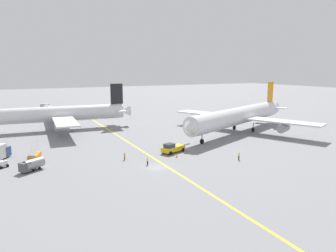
{
  "coord_description": "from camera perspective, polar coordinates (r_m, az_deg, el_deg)",
  "views": [
    {
      "loc": [
        -28.11,
        -57.98,
        20.23
      ],
      "look_at": [
        14.51,
        22.59,
        4.0
      ],
      "focal_mm": 34.37,
      "sensor_mm": 36.0,
      "label": 1
    }
  ],
  "objects": [
    {
      "name": "ground_plane",
      "position": [
        67.53,
        -1.94,
        -7.34
      ],
      "size": [
        600.0,
        600.0,
        0.0
      ],
      "primitive_type": "plane",
      "color": "gray"
    },
    {
      "name": "taxiway_stripe",
      "position": [
        77.23,
        -3.55,
        -5.11
      ],
      "size": [
        5.23,
        119.93,
        0.01
      ],
      "primitive_type": "cube",
      "rotation": [
        0.0,
        0.0,
        -0.04
      ],
      "color": "yellow",
      "rests_on": "ground"
    },
    {
      "name": "airliner_at_gate_left",
      "position": [
        113.78,
        -19.31,
        1.95
      ],
      "size": [
        52.17,
        45.7,
        15.1
      ],
      "color": "silver",
      "rests_on": "ground"
    },
    {
      "name": "airliner_being_pushed",
      "position": [
        106.16,
        12.57,
        1.76
      ],
      "size": [
        55.63,
        48.44,
        15.53
      ],
      "color": "silver",
      "rests_on": "ground"
    },
    {
      "name": "pushback_tug",
      "position": [
        78.76,
        0.82,
        -3.92
      ],
      "size": [
        9.46,
        4.43,
        2.75
      ],
      "color": "gold",
      "rests_on": "ground"
    },
    {
      "name": "gse_gpu_cart_small",
      "position": [
        75.51,
        -27.38,
        -5.98
      ],
      "size": [
        2.63,
        2.49,
        1.9
      ],
      "color": "silver",
      "rests_on": "ground"
    },
    {
      "name": "gse_fuel_bowser_stubby",
      "position": [
        70.42,
        -23.05,
        -6.3
      ],
      "size": [
        5.17,
        4.12,
        2.4
      ],
      "color": "gray",
      "rests_on": "ground"
    },
    {
      "name": "gse_stair_truck_yellow",
      "position": [
        78.97,
        -22.62,
        -4.77
      ],
      "size": [
        3.41,
        4.94,
        4.06
      ],
      "color": "orange",
      "rests_on": "ground"
    },
    {
      "name": "ground_crew_ramp_agent_by_cones",
      "position": [
        69.15,
        -3.66,
        -6.17
      ],
      "size": [
        0.36,
        0.36,
        1.7
      ],
      "color": "black",
      "rests_on": "ground"
    },
    {
      "name": "ground_crew_wing_walker_right",
      "position": [
        74.57,
        12.45,
        -5.16
      ],
      "size": [
        0.36,
        0.36,
        1.75
      ],
      "color": "black",
      "rests_on": "ground"
    },
    {
      "name": "ground_crew_marshaller_foreground",
      "position": [
        73.4,
        -7.71,
        -5.28
      ],
      "size": [
        0.36,
        0.36,
        1.71
      ],
      "color": "#4C4C51",
      "rests_on": "ground"
    },
    {
      "name": "traffic_cone_nose_left",
      "position": [
        74.89,
        1.52,
        -5.36
      ],
      "size": [
        0.44,
        0.44,
        0.6
      ],
      "color": "orange",
      "rests_on": "ground"
    },
    {
      "name": "jet_bridge",
      "position": [
        140.02,
        -20.35,
        2.79
      ],
      "size": [
        5.5,
        17.86,
        5.74
      ],
      "color": "#B7B7BC",
      "rests_on": "ground"
    }
  ]
}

